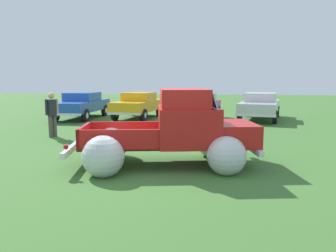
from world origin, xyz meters
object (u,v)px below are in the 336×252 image
object	(u,v)px
spectator_0	(52,112)
show_car_2	(199,105)
show_car_0	(82,104)
show_car_3	(260,105)
show_car_1	(138,104)
vintage_pickup_truck	(177,135)
lane_cone_0	(110,135)
lane_cone_1	(156,135)

from	to	relation	value
spectator_0	show_car_2	bearing A→B (deg)	81.63
show_car_0	show_car_3	xyz separation A→B (m)	(9.75, 0.82, 0.00)
show_car_1	vintage_pickup_truck	bearing A→B (deg)	26.63
vintage_pickup_truck	lane_cone_0	xyz separation A→B (m)	(-2.50, 2.32, -0.45)
show_car_0	lane_cone_1	world-z (taller)	show_car_0
lane_cone_1	show_car_2	bearing A→B (deg)	80.70
vintage_pickup_truck	show_car_1	xyz separation A→B (m)	(-3.27, 9.84, 0.02)
lane_cone_0	vintage_pickup_truck	bearing A→B (deg)	-42.78
show_car_1	spectator_0	world-z (taller)	spectator_0
show_car_2	show_car_3	bearing A→B (deg)	110.83
vintage_pickup_truck	spectator_0	xyz separation A→B (m)	(-5.08, 3.38, 0.19)
show_car_0	lane_cone_1	size ratio (longest dim) A/B	7.19
show_car_0	show_car_3	size ratio (longest dim) A/B	0.93
show_car_0	lane_cone_0	xyz separation A→B (m)	(3.87, -7.01, -0.47)
vintage_pickup_truck	show_car_1	size ratio (longest dim) A/B	1.12
show_car_2	lane_cone_0	bearing A→B (deg)	-12.01
spectator_0	show_car_0	bearing A→B (deg)	134.74
show_car_0	spectator_0	distance (m)	6.09
show_car_0	show_car_2	world-z (taller)	same
show_car_2	spectator_0	distance (m)	7.99
show_car_3	lane_cone_1	world-z (taller)	show_car_3
show_car_3	spectator_0	distance (m)	10.83
vintage_pickup_truck	lane_cone_0	bearing A→B (deg)	126.41
vintage_pickup_truck	lane_cone_1	xyz separation A→B (m)	(-0.99, 2.52, -0.45)
show_car_1	show_car_3	world-z (taller)	same
vintage_pickup_truck	spectator_0	distance (m)	6.10
show_car_0	show_car_3	distance (m)	9.78
vintage_pickup_truck	spectator_0	bearing A→B (deg)	135.55
show_car_0	lane_cone_1	bearing A→B (deg)	39.30
lane_cone_0	lane_cone_1	bearing A→B (deg)	7.53
lane_cone_1	show_car_1	bearing A→B (deg)	107.27
vintage_pickup_truck	lane_cone_0	distance (m)	3.44
vintage_pickup_truck	show_car_1	distance (m)	10.36
lane_cone_0	lane_cone_1	xyz separation A→B (m)	(1.51, 0.20, 0.00)
vintage_pickup_truck	lane_cone_0	world-z (taller)	vintage_pickup_truck
vintage_pickup_truck	show_car_0	distance (m)	11.29
show_car_3	lane_cone_1	distance (m)	8.80
vintage_pickup_truck	spectator_0	size ratio (longest dim) A/B	2.94
show_car_1	spectator_0	xyz separation A→B (m)	(-1.81, -6.46, 0.17)
show_car_3	spectator_0	world-z (taller)	spectator_0
show_car_2	show_car_3	distance (m)	3.31
lane_cone_0	lane_cone_1	distance (m)	1.52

